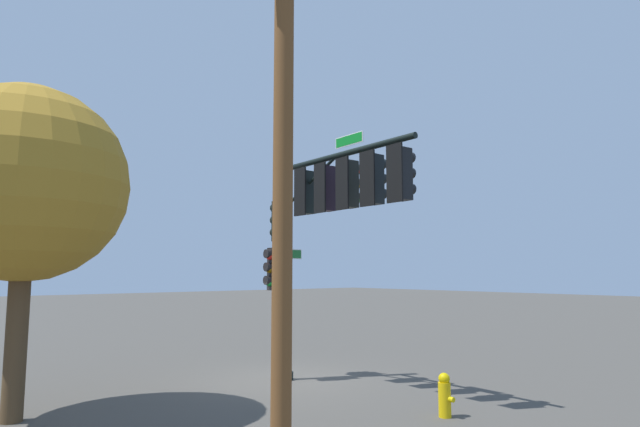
{
  "coord_description": "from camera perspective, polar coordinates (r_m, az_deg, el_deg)",
  "views": [
    {
      "loc": [
        11.27,
        -8.4,
        2.76
      ],
      "look_at": [
        1.12,
        0.2,
        4.25
      ],
      "focal_mm": 29.61,
      "sensor_mm": 36.0,
      "label": 1
    }
  ],
  "objects": [
    {
      "name": "tree_near",
      "position": [
        11.77,
        -29.17,
        2.79
      ],
      "size": [
        3.85,
        3.85,
        6.42
      ],
      "color": "#513B24",
      "rests_on": "ground_plane"
    },
    {
      "name": "ground_plane",
      "position": [
        14.32,
        -3.66,
        -17.49
      ],
      "size": [
        120.0,
        120.0,
        0.0
      ],
      "primitive_type": "plane",
      "color": "#49453F"
    },
    {
      "name": "signal_pole_assembly",
      "position": [
        12.97,
        0.11,
        0.23
      ],
      "size": [
        5.19,
        1.15,
        6.28
      ],
      "color": "black",
      "rests_on": "ground_plane"
    },
    {
      "name": "utility_pole",
      "position": [
        7.54,
        -4.02,
        5.42
      ],
      "size": [
        0.68,
        1.75,
        8.34
      ],
      "color": "brown",
      "rests_on": "ground_plane"
    },
    {
      "name": "fire_hydrant",
      "position": [
        10.99,
        13.32,
        -18.56
      ],
      "size": [
        0.33,
        0.24,
        0.83
      ],
      "color": "#E5B80C",
      "rests_on": "ground_plane"
    }
  ]
}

